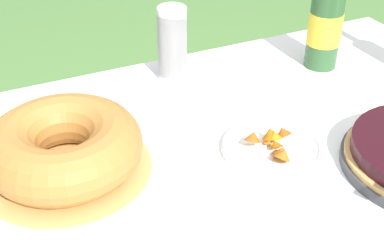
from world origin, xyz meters
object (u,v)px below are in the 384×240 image
(bundt_cake, at_px, (64,147))
(cider_bottle_green, at_px, (326,20))
(snack_plate_left, at_px, (272,146))
(cup_stack, at_px, (172,44))

(bundt_cake, height_order, cider_bottle_green, cider_bottle_green)
(bundt_cake, xyz_separation_m, snack_plate_left, (0.39, -0.12, -0.04))
(cider_bottle_green, height_order, snack_plate_left, cider_bottle_green)
(cup_stack, height_order, snack_plate_left, cup_stack)
(bundt_cake, relative_size, cider_bottle_green, 0.98)
(cup_stack, relative_size, cider_bottle_green, 0.56)
(cider_bottle_green, relative_size, snack_plate_left, 1.62)
(cup_stack, distance_m, snack_plate_left, 0.39)
(bundt_cake, xyz_separation_m, cup_stack, (0.34, 0.26, 0.04))
(cider_bottle_green, distance_m, snack_plate_left, 0.44)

